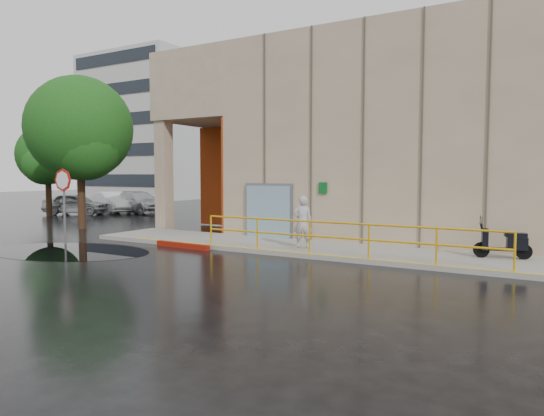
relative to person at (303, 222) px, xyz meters
The scene contains 15 objects.
ground 4.93m from the person, 122.76° to the right, with size 120.00×120.00×0.00m, color black.
sidewalk 1.74m from the person, 17.78° to the left, with size 20.00×3.00×0.15m, color gray.
building 8.02m from the person, 70.23° to the left, with size 20.00×10.17×8.00m.
guardrail 1.90m from the person, 28.83° to the right, with size 9.56×0.06×1.03m.
distant_building 39.38m from the person, 141.99° to the left, with size 12.00×8.08×15.00m.
person is the anchor object (origin of this frame).
scooter 6.08m from the person, 10.29° to the left, with size 1.62×0.84×1.22m.
stop_sign 8.98m from the person, 162.09° to the right, with size 0.84×0.11×2.81m.
red_curb 4.39m from the person, 163.10° to the right, with size 2.40×0.18×0.18m, color maroon.
puddle 8.00m from the person, 151.79° to the right, with size 5.95×3.66×0.01m, color black.
car_a 20.47m from the person, 161.92° to the left, with size 1.64×4.08×1.39m, color #B7BBC0.
car_b 20.49m from the person, 155.26° to the left, with size 1.49×4.29×1.41m, color white.
car_c 19.18m from the person, 151.12° to the left, with size 2.03×5.00×1.45m, color silver.
tree_near 12.73m from the person, behind, with size 4.92×4.92×7.24m.
tree_far 20.49m from the person, 166.89° to the left, with size 3.68×3.75×5.63m.
Camera 1 is at (9.71, -10.35, 2.61)m, focal length 32.00 mm.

